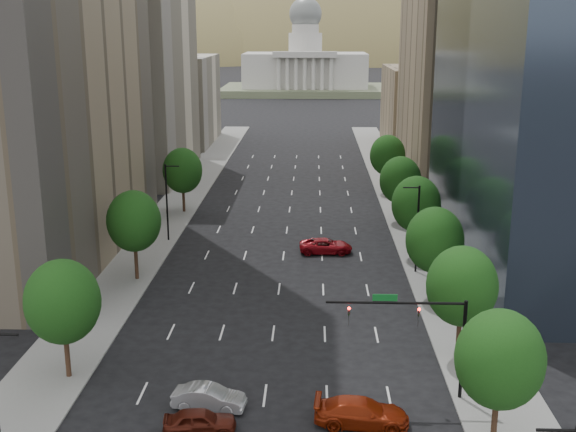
# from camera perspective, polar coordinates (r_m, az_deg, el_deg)

# --- Properties ---
(sidewalk_left) EXTENTS (6.00, 200.00, 0.15)m
(sidewalk_left) POSITION_cam_1_polar(r_m,az_deg,el_deg) (78.98, -11.69, -2.97)
(sidewalk_left) COLOR slate
(sidewalk_left) RESTS_ON ground
(sidewalk_right) EXTENTS (6.00, 200.00, 0.15)m
(sidewalk_right) POSITION_cam_1_polar(r_m,az_deg,el_deg) (77.76, 11.14, -3.23)
(sidewalk_right) COLOR slate
(sidewalk_right) RESTS_ON ground
(midrise_cream_left) EXTENTS (14.00, 30.00, 35.00)m
(midrise_cream_left) POSITION_cam_1_polar(r_m,az_deg,el_deg) (119.45, -11.81, 11.58)
(midrise_cream_left) COLOR beige
(midrise_cream_left) RESTS_ON ground
(filler_left) EXTENTS (14.00, 26.00, 18.00)m
(filler_left) POSITION_cam_1_polar(r_m,az_deg,el_deg) (152.29, -8.72, 9.19)
(filler_left) COLOR beige
(filler_left) RESTS_ON ground
(parking_tan_right) EXTENTS (14.00, 30.00, 30.00)m
(parking_tan_right) POSITION_cam_1_polar(r_m,az_deg,el_deg) (115.38, 13.19, 10.14)
(parking_tan_right) COLOR #8C7759
(parking_tan_right) RESTS_ON ground
(filler_right) EXTENTS (14.00, 26.00, 16.00)m
(filler_right) POSITION_cam_1_polar(r_m,az_deg,el_deg) (148.43, 10.63, 8.57)
(filler_right) COLOR #8C7759
(filler_right) RESTS_ON ground
(tree_right_0) EXTENTS (5.20, 5.20, 8.39)m
(tree_right_0) POSITION_cam_1_polar(r_m,az_deg,el_deg) (43.65, 16.62, -10.97)
(tree_right_0) COLOR #382316
(tree_right_0) RESTS_ON ground
(tree_right_1) EXTENTS (5.20, 5.20, 8.75)m
(tree_right_1) POSITION_cam_1_polar(r_m,az_deg,el_deg) (53.36, 13.78, -5.49)
(tree_right_1) COLOR #382316
(tree_right_1) RESTS_ON ground
(tree_right_2) EXTENTS (5.20, 5.20, 8.61)m
(tree_right_2) POSITION_cam_1_polar(r_m,az_deg,el_deg) (64.58, 11.69, -1.89)
(tree_right_2) COLOR #382316
(tree_right_2) RESTS_ON ground
(tree_right_3) EXTENTS (5.20, 5.20, 8.89)m
(tree_right_3) POSITION_cam_1_polar(r_m,az_deg,el_deg) (75.94, 10.24, 0.94)
(tree_right_3) COLOR #382316
(tree_right_3) RESTS_ON ground
(tree_right_4) EXTENTS (5.20, 5.20, 8.46)m
(tree_right_4) POSITION_cam_1_polar(r_m,az_deg,el_deg) (89.55, 9.00, 2.86)
(tree_right_4) COLOR #382316
(tree_right_4) RESTS_ON ground
(tree_right_5) EXTENTS (5.20, 5.20, 8.75)m
(tree_right_5) POSITION_cam_1_polar(r_m,az_deg,el_deg) (105.10, 7.99, 4.85)
(tree_right_5) COLOR #382316
(tree_right_5) RESTS_ON ground
(tree_left_0) EXTENTS (5.20, 5.20, 8.75)m
(tree_left_0) POSITION_cam_1_polar(r_m,az_deg,el_deg) (51.42, -17.63, -6.57)
(tree_left_0) COLOR #382316
(tree_left_0) RESTS_ON ground
(tree_left_1) EXTENTS (5.20, 5.20, 8.97)m
(tree_left_1) POSITION_cam_1_polar(r_m,az_deg,el_deg) (69.52, -12.26, -0.41)
(tree_left_1) COLOR #382316
(tree_left_1) RESTS_ON ground
(tree_left_2) EXTENTS (5.20, 5.20, 8.68)m
(tree_left_2) POSITION_cam_1_polar(r_m,az_deg,el_deg) (94.31, -8.46, 3.63)
(tree_left_2) COLOR #382316
(tree_left_2) RESTS_ON ground
(streetlight_rn) EXTENTS (1.70, 0.20, 9.00)m
(streetlight_rn) POSITION_cam_1_polar(r_m,az_deg,el_deg) (71.34, 10.30, -0.84)
(streetlight_rn) COLOR black
(streetlight_rn) RESTS_ON ground
(streetlight_ln) EXTENTS (1.70, 0.20, 9.00)m
(streetlight_ln) POSITION_cam_1_polar(r_m,az_deg,el_deg) (81.93, -9.66, 1.25)
(streetlight_ln) COLOR black
(streetlight_ln) RESTS_ON ground
(traffic_signal) EXTENTS (9.12, 0.40, 7.38)m
(traffic_signal) POSITION_cam_1_polar(r_m,az_deg,el_deg) (47.47, 11.02, -8.71)
(traffic_signal) COLOR black
(traffic_signal) RESTS_ON ground
(capitol) EXTENTS (60.00, 40.00, 35.20)m
(capitol) POSITION_cam_1_polar(r_m,az_deg,el_deg) (263.10, 1.38, 11.65)
(capitol) COLOR #596647
(capitol) RESTS_ON ground
(foothills) EXTENTS (720.00, 413.00, 263.00)m
(foothills) POSITION_cam_1_polar(r_m,az_deg,el_deg) (616.23, 5.02, 9.22)
(foothills) COLOR olive
(foothills) RESTS_ON ground
(car_red_near) EXTENTS (6.04, 2.82, 1.71)m
(car_red_near) POSITION_cam_1_polar(r_m,az_deg,el_deg) (45.93, 5.93, -15.41)
(car_red_near) COLOR maroon
(car_red_near) RESTS_ON ground
(car_maroon) EXTENTS (4.63, 2.30, 1.51)m
(car_maroon) POSITION_cam_1_polar(r_m,az_deg,el_deg) (45.35, -7.10, -16.02)
(car_maroon) COLOR #44140B
(car_maroon) RESTS_ON ground
(car_silver) EXTENTS (4.92, 2.23, 1.56)m
(car_silver) POSITION_cam_1_polar(r_m,az_deg,el_deg) (47.70, -6.36, -14.28)
(car_silver) COLOR #A6A7AC
(car_silver) RESTS_ON ground
(car_red_far) EXTENTS (5.85, 2.86, 1.60)m
(car_red_far) POSITION_cam_1_polar(r_m,az_deg,el_deg) (77.71, 3.05, -2.41)
(car_red_far) COLOR maroon
(car_red_far) RESTS_ON ground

